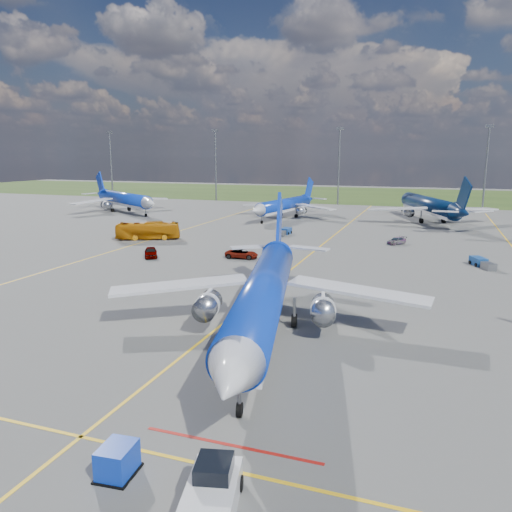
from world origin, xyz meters
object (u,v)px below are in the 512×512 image
(main_airliner, at_px, (263,336))
(service_car_b, at_px, (242,254))
(baggage_tug_c, at_px, (285,232))
(service_car_a, at_px, (151,252))
(apron_bus, at_px, (148,231))
(baggage_tug_e, at_px, (482,263))
(bg_jet_n, at_px, (428,221))
(pushback_tug, at_px, (212,491))
(bg_jet_nw, at_px, (125,212))
(service_car_c, at_px, (396,241))
(uld_container, at_px, (117,460))
(bg_jet_nnw, at_px, (284,218))

(main_airliner, bearing_deg, service_car_b, 101.78)
(service_car_b, relative_size, baggage_tug_c, 0.94)
(service_car_a, xyz_separation_m, service_car_b, (13.01, 3.77, -0.09))
(apron_bus, distance_m, service_car_a, 16.11)
(baggage_tug_e, bearing_deg, bg_jet_n, 75.39)
(apron_bus, relative_size, baggage_tug_c, 2.20)
(main_airliner, xyz_separation_m, pushback_tug, (4.63, -20.51, 0.79))
(bg_jet_n, relative_size, service_car_b, 8.36)
(bg_jet_n, distance_m, pushback_tug, 101.69)
(baggage_tug_e, bearing_deg, service_car_a, 167.66)
(baggage_tug_e, bearing_deg, service_car_b, 165.84)
(bg_jet_nw, distance_m, baggage_tug_c, 54.39)
(apron_bus, xyz_separation_m, baggage_tug_c, (21.55, 13.30, -1.04))
(service_car_c, height_order, baggage_tug_e, service_car_c)
(service_car_a, bearing_deg, uld_container, -92.44)
(service_car_b, distance_m, service_car_c, 28.47)
(apron_bus, distance_m, service_car_c, 43.49)
(uld_container, bearing_deg, baggage_tug_e, 64.68)
(service_car_a, bearing_deg, baggage_tug_e, -20.35)
(baggage_tug_c, bearing_deg, bg_jet_n, 51.99)
(pushback_tug, relative_size, service_car_a, 1.32)
(bg_jet_nnw, height_order, main_airliner, main_airliner)
(bg_jet_n, distance_m, apron_bus, 63.09)
(uld_container, height_order, service_car_a, service_car_a)
(main_airliner, bearing_deg, bg_jet_nnw, 92.39)
(service_car_c, bearing_deg, bg_jet_n, 113.06)
(bg_jet_nnw, relative_size, pushback_tug, 5.72)
(apron_bus, height_order, service_car_b, apron_bus)
(bg_jet_nnw, distance_m, bg_jet_n, 32.80)
(service_car_b, bearing_deg, uld_container, -171.53)
(uld_container, relative_size, service_car_a, 0.42)
(service_car_a, height_order, baggage_tug_c, service_car_a)
(service_car_c, bearing_deg, apron_bus, -135.60)
(bg_jet_nnw, distance_m, baggage_tug_c, 24.90)
(bg_jet_n, distance_m, service_car_a, 67.48)
(bg_jet_nnw, bearing_deg, service_car_a, -86.72)
(bg_jet_nnw, xyz_separation_m, service_car_c, (27.83, -27.22, 0.58))
(apron_bus, bearing_deg, service_car_b, -139.41)
(bg_jet_n, xyz_separation_m, service_car_a, (-38.16, -55.65, 0.76))
(bg_jet_nnw, distance_m, uld_container, 97.94)
(baggage_tug_c, height_order, baggage_tug_e, baggage_tug_c)
(service_car_a, relative_size, baggage_tug_e, 0.86)
(main_airliner, height_order, pushback_tug, main_airliner)
(bg_jet_nw, height_order, baggage_tug_e, bg_jet_nw)
(apron_bus, bearing_deg, bg_jet_nnw, -46.60)
(service_car_c, height_order, baggage_tug_c, service_car_c)
(uld_container, distance_m, baggage_tug_e, 58.26)
(service_car_a, bearing_deg, main_airliner, -75.92)
(bg_jet_nw, distance_m, uld_container, 112.63)
(bg_jet_nw, bearing_deg, bg_jet_n, -51.89)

